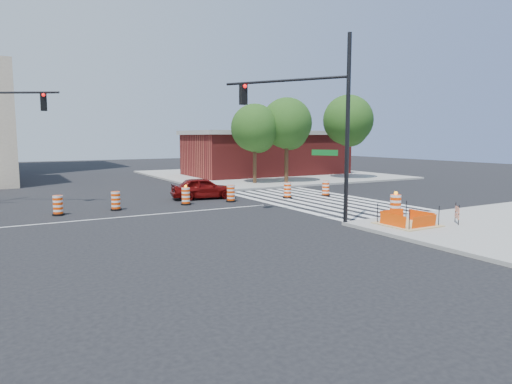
# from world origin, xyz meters

# --- Properties ---
(ground) EXTENTS (120.00, 120.00, 0.00)m
(ground) POSITION_xyz_m (0.00, 0.00, 0.00)
(ground) COLOR black
(ground) RESTS_ON ground
(sidewalk_ne) EXTENTS (22.00, 22.00, 0.15)m
(sidewalk_ne) POSITION_xyz_m (18.00, 18.00, 0.07)
(sidewalk_ne) COLOR gray
(sidewalk_ne) RESTS_ON ground
(crosswalk_east) EXTENTS (6.75, 13.50, 0.01)m
(crosswalk_east) POSITION_xyz_m (10.95, 0.00, 0.01)
(crosswalk_east) COLOR silver
(crosswalk_east) RESTS_ON ground
(lane_centerline) EXTENTS (14.00, 0.12, 0.01)m
(lane_centerline) POSITION_xyz_m (0.00, 0.00, 0.01)
(lane_centerline) COLOR silver
(lane_centerline) RESTS_ON ground
(excavation_pit) EXTENTS (2.20, 2.20, 0.90)m
(excavation_pit) POSITION_xyz_m (9.00, -9.00, 0.22)
(excavation_pit) COLOR tan
(excavation_pit) RESTS_ON ground
(brick_storefront) EXTENTS (16.50, 8.50, 4.60)m
(brick_storefront) POSITION_xyz_m (18.00, 18.00, 2.32)
(brick_storefront) COLOR maroon
(brick_storefront) RESTS_ON ground
(red_coupe) EXTENTS (4.30, 2.28, 1.39)m
(red_coupe) POSITION_xyz_m (5.03, 4.32, 0.70)
(red_coupe) COLOR #5F0908
(red_coupe) RESTS_ON ground
(signal_pole_se) EXTENTS (3.46, 5.40, 8.31)m
(signal_pole_se) POSITION_xyz_m (6.17, -5.66, 5.09)
(signal_pole_se) COLOR black
(signal_pole_se) RESTS_ON ground
(pit_drum) EXTENTS (0.64, 0.64, 1.26)m
(pit_drum) POSITION_xyz_m (9.94, -7.40, 0.67)
(pit_drum) COLOR black
(pit_drum) RESTS_ON ground
(barricade) EXTENTS (0.54, 0.60, 0.90)m
(barricade) POSITION_xyz_m (11.13, -9.87, 0.65)
(barricade) COLOR #F33F05
(barricade) RESTS_ON ground
(tree_north_c) EXTENTS (3.95, 3.95, 6.71)m
(tree_north_c) POSITION_xyz_m (12.28, 10.33, 4.50)
(tree_north_c) COLOR #382314
(tree_north_c) RESTS_ON ground
(tree_north_d) EXTENTS (4.29, 4.29, 7.29)m
(tree_north_d) POSITION_xyz_m (15.10, 9.80, 4.90)
(tree_north_d) COLOR #382314
(tree_north_d) RESTS_ON ground
(tree_north_e) EXTENTS (4.61, 4.61, 7.84)m
(tree_north_e) POSITION_xyz_m (21.95, 9.95, 5.26)
(tree_north_e) COLOR #382314
(tree_north_e) RESTS_ON ground
(median_drum_2) EXTENTS (0.60, 0.60, 1.02)m
(median_drum_2) POSITION_xyz_m (-3.88, 2.15, 0.48)
(median_drum_2) COLOR black
(median_drum_2) RESTS_ON ground
(median_drum_3) EXTENTS (0.60, 0.60, 1.02)m
(median_drum_3) POSITION_xyz_m (-0.95, 2.35, 0.48)
(median_drum_3) COLOR black
(median_drum_3) RESTS_ON ground
(median_drum_4) EXTENTS (0.60, 0.60, 1.18)m
(median_drum_4) POSITION_xyz_m (3.10, 2.38, 0.49)
(median_drum_4) COLOR black
(median_drum_4) RESTS_ON ground
(median_drum_5) EXTENTS (0.60, 0.60, 1.02)m
(median_drum_5) POSITION_xyz_m (5.97, 2.20, 0.48)
(median_drum_5) COLOR black
(median_drum_5) RESTS_ON ground
(median_drum_6) EXTENTS (0.60, 0.60, 1.02)m
(median_drum_6) POSITION_xyz_m (9.91, 1.85, 0.48)
(median_drum_6) COLOR black
(median_drum_6) RESTS_ON ground
(median_drum_7) EXTENTS (0.60, 0.60, 1.02)m
(median_drum_7) POSITION_xyz_m (12.77, 1.49, 0.48)
(median_drum_7) COLOR black
(median_drum_7) RESTS_ON ground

